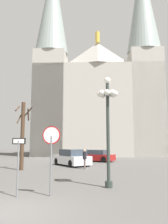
{
  "coord_description": "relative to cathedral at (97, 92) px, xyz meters",
  "views": [
    {
      "loc": [
        3.59,
        -6.88,
        2.12
      ],
      "look_at": [
        -0.08,
        16.39,
        5.27
      ],
      "focal_mm": 36.7,
      "sensor_mm": 36.0,
      "label": 1
    }
  ],
  "objects": [
    {
      "name": "ground_plane",
      "position": [
        0.12,
        -31.46,
        -10.71
      ],
      "size": [
        120.0,
        120.0,
        0.0
      ],
      "primitive_type": "plane",
      "color": "#514F4C"
    },
    {
      "name": "cathedral",
      "position": [
        0.0,
        0.0,
        0.0
      ],
      "size": [
        21.5,
        14.93,
        34.51
      ],
      "color": "#ADA89E",
      "rests_on": "ground"
    },
    {
      "name": "stop_sign",
      "position": [
        0.9,
        -29.16,
        -8.75
      ],
      "size": [
        0.75,
        0.09,
        2.8
      ],
      "color": "slate",
      "rests_on": "ground"
    },
    {
      "name": "one_way_arrow_sign",
      "position": [
        -0.36,
        -29.52,
        -9.26
      ],
      "size": [
        0.59,
        0.1,
        2.31
      ],
      "color": "slate",
      "rests_on": "ground"
    },
    {
      "name": "street_lamp",
      "position": [
        3.12,
        -27.07,
        -7.14
      ],
      "size": [
        1.04,
        1.04,
        5.39
      ],
      "color": "#2D3833",
      "rests_on": "ground"
    },
    {
      "name": "bare_tree",
      "position": [
        -3.94,
        -21.14,
        -7.87
      ],
      "size": [
        1.34,
        1.33,
        5.34
      ],
      "color": "#473323",
      "rests_on": "ground"
    },
    {
      "name": "parked_car_near_white",
      "position": [
        -0.77,
        -17.1,
        -10.0
      ],
      "size": [
        4.1,
        4.28,
        1.51
      ],
      "color": "silver",
      "rests_on": "ground"
    },
    {
      "name": "parked_car_far_red",
      "position": [
        0.89,
        -12.14,
        -10.08
      ],
      "size": [
        4.67,
        3.25,
        1.31
      ],
      "color": "maroon",
      "rests_on": "ground"
    },
    {
      "name": "pedestrian_walking",
      "position": [
        0.83,
        -19.71,
        -9.76
      ],
      "size": [
        0.32,
        0.32,
        1.58
      ],
      "color": "#594C47",
      "rests_on": "ground"
    }
  ]
}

